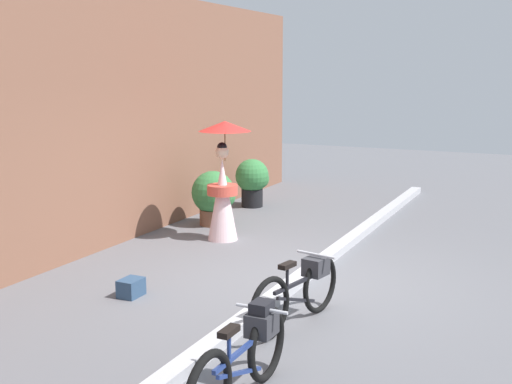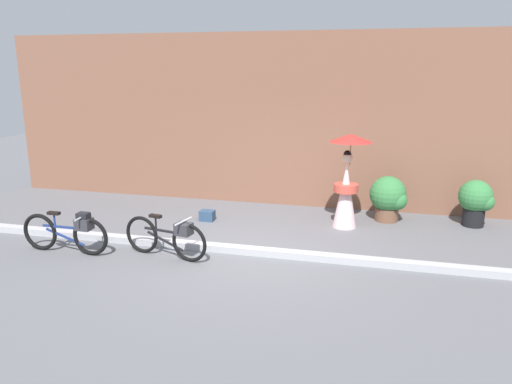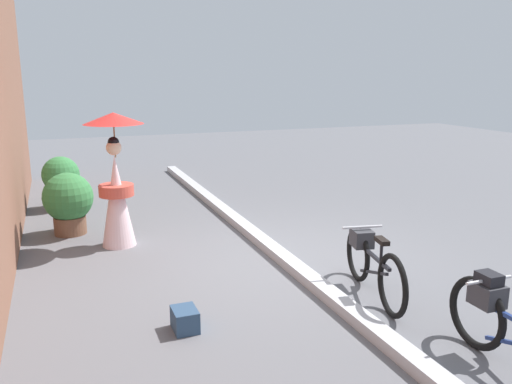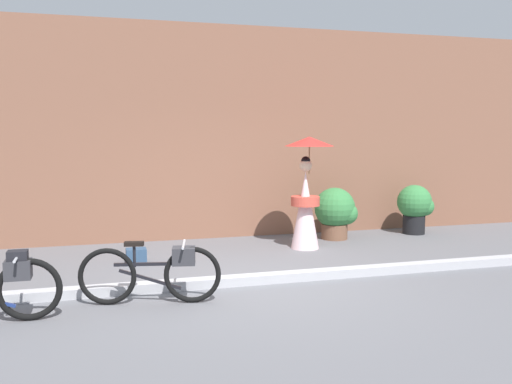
{
  "view_description": "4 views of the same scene",
  "coord_description": "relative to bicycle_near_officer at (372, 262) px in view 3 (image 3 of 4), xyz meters",
  "views": [
    {
      "loc": [
        -7.52,
        -2.95,
        2.68
      ],
      "look_at": [
        0.05,
        0.66,
        1.12
      ],
      "focal_mm": 45.84,
      "sensor_mm": 36.0,
      "label": 1
    },
    {
      "loc": [
        2.05,
        -7.73,
        3.13
      ],
      "look_at": [
        -0.03,
        0.52,
        0.99
      ],
      "focal_mm": 34.35,
      "sensor_mm": 36.0,
      "label": 2
    },
    {
      "loc": [
        -5.97,
        2.68,
        2.44
      ],
      "look_at": [
        0.11,
        0.34,
        0.95
      ],
      "focal_mm": 36.64,
      "sensor_mm": 36.0,
      "label": 3
    },
    {
      "loc": [
        -1.94,
        -6.89,
        1.98
      ],
      "look_at": [
        0.16,
        0.42,
        1.16
      ],
      "focal_mm": 39.24,
      "sensor_mm": 36.0,
      "label": 4
    }
  ],
  "objects": [
    {
      "name": "ground_plane",
      "position": [
        1.31,
        0.5,
        -0.38
      ],
      "size": [
        30.0,
        30.0,
        0.0
      ],
      "primitive_type": "plane",
      "color": "slate"
    },
    {
      "name": "sidewalk_curb",
      "position": [
        1.31,
        0.5,
        -0.32
      ],
      "size": [
        14.0,
        0.2,
        0.12
      ],
      "primitive_type": "cube",
      "color": "#B2B2B7",
      "rests_on": "ground_plane"
    },
    {
      "name": "bicycle_near_officer",
      "position": [
        0.0,
        0.0,
        0.0
      ],
      "size": [
        1.62,
        0.5,
        0.73
      ],
      "color": "black",
      "rests_on": "ground_plane"
    },
    {
      "name": "person_with_parasol",
      "position": [
        2.79,
        2.43,
        0.59
      ],
      "size": [
        0.83,
        0.83,
        1.91
      ],
      "color": "silver",
      "rests_on": "ground_plane"
    },
    {
      "name": "potted_plant_by_door",
      "position": [
        3.64,
        3.06,
        0.14
      ],
      "size": [
        0.77,
        0.75,
        0.96
      ],
      "color": "brown",
      "rests_on": "ground_plane"
    },
    {
      "name": "potted_plant_small",
      "position": [
        5.35,
        3.14,
        0.16
      ],
      "size": [
        0.68,
        0.67,
        0.96
      ],
      "color": "black",
      "rests_on": "ground_plane"
    },
    {
      "name": "backpack_on_pavement",
      "position": [
        -0.07,
        2.14,
        -0.27
      ],
      "size": [
        0.3,
        0.23,
        0.22
      ],
      "color": "navy",
      "rests_on": "ground_plane"
    }
  ]
}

